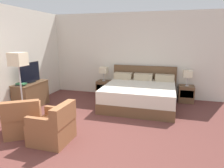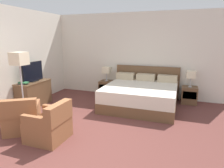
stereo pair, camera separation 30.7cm
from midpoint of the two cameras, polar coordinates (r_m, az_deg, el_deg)
ground_plane at (r=3.71m, az=-11.88°, el=-18.46°), size 11.21×11.21×0.00m
wall_back at (r=6.75m, az=2.65°, el=8.25°), size 6.27×0.06×2.73m
wall_left at (r=6.01m, az=-27.54°, el=6.22°), size 0.06×5.54×2.73m
bed at (r=5.82m, az=6.41°, el=-2.97°), size 2.04×2.00×1.04m
nightstand_left at (r=6.83m, az=-3.61°, el=-1.17°), size 0.44×0.44×0.51m
nightstand_right at (r=6.47m, az=19.15°, el=-2.69°), size 0.44×0.44×0.51m
table_lamp_left at (r=6.71m, az=-3.69°, el=3.95°), size 0.25×0.25×0.47m
table_lamp_right at (r=6.34m, az=19.56°, el=2.70°), size 0.25×0.25×0.47m
dresser at (r=6.12m, az=-23.42°, el=-2.80°), size 0.49×1.04×0.71m
tv at (r=6.01m, az=-23.79°, el=2.91°), size 0.18×0.78×0.56m
book_red_cover at (r=5.78m, az=-26.06°, el=-0.24°), size 0.21×0.20×0.03m
book_blue_cover at (r=5.76m, az=-25.92°, el=0.06°), size 0.25×0.15×0.03m
armchair_by_window at (r=4.57m, az=-25.80°, el=-9.36°), size 0.95×0.95×0.76m
armchair_companion at (r=4.02m, az=-18.50°, el=-11.73°), size 0.70×0.69×0.76m
floor_lamp at (r=5.01m, az=-26.78°, el=5.06°), size 0.32×0.32×1.61m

